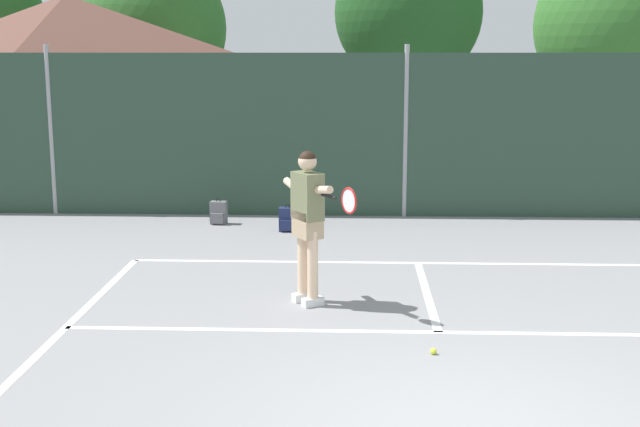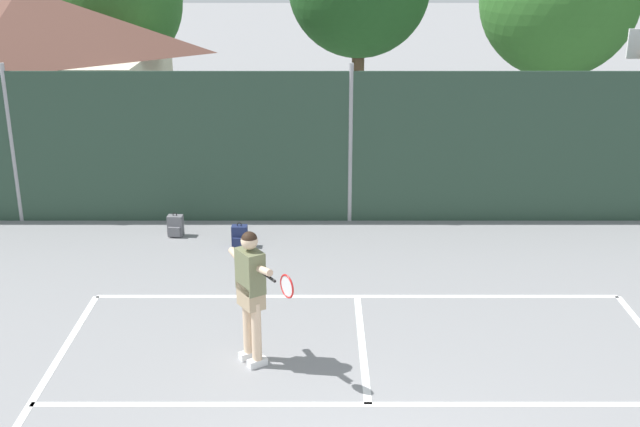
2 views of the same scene
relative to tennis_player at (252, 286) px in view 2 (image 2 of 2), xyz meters
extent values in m
cube|color=white|center=(1.47, 2.02, -1.11)|extent=(8.20, 0.10, 0.01)
cube|color=white|center=(1.47, -1.00, -1.11)|extent=(8.20, 0.10, 0.01)
cube|color=white|center=(1.47, 0.48, -1.11)|extent=(0.10, 2.97, 0.01)
cube|color=#284233|center=(1.47, 5.52, 0.37)|extent=(26.00, 0.05, 2.96)
cylinder|color=#99999E|center=(-5.03, 5.52, 0.44)|extent=(0.09, 0.09, 3.11)
cylinder|color=#99999E|center=(1.47, 5.52, 0.44)|extent=(0.09, 0.09, 3.11)
cylinder|color=#9E9EA3|center=(7.61, 7.22, 0.41)|extent=(0.12, 0.12, 3.05)
cube|color=beige|center=(-5.98, 9.58, 0.25)|extent=(5.85, 4.94, 2.72)
pyramid|color=brown|center=(-5.98, 9.58, 2.36)|extent=(6.31, 5.33, 1.51)
cylinder|color=brown|center=(-4.99, 13.60, -0.18)|extent=(0.36, 0.36, 1.87)
ellipsoid|color=#2D6628|center=(-4.99, 13.60, 2.47)|extent=(4.03, 3.63, 4.03)
cylinder|color=brown|center=(1.97, 13.60, 0.04)|extent=(0.36, 0.36, 2.30)
cylinder|color=brown|center=(7.57, 13.60, -0.23)|extent=(0.36, 0.36, 1.77)
cube|color=silver|center=(-0.07, 0.11, -1.06)|extent=(0.28, 0.24, 0.10)
cube|color=silver|center=(0.06, -0.09, -1.06)|extent=(0.28, 0.24, 0.10)
cylinder|color=beige|center=(-0.07, 0.11, -0.60)|extent=(0.13, 0.13, 0.82)
cylinder|color=beige|center=(0.06, -0.09, -0.60)|extent=(0.13, 0.13, 0.82)
cube|color=tan|center=(-0.01, 0.01, -0.13)|extent=(0.40, 0.43, 0.32)
cube|color=#6B704C|center=(-0.01, 0.01, 0.21)|extent=(0.42, 0.47, 0.56)
sphere|color=beige|center=(-0.01, 0.01, 0.62)|extent=(0.22, 0.22, 0.22)
sphere|color=black|center=(-0.01, 0.01, 0.64)|extent=(0.21, 0.21, 0.21)
cylinder|color=beige|center=(0.12, -0.14, 0.31)|extent=(0.38, 0.52, 0.17)
cylinder|color=beige|center=(-0.16, 0.24, 0.26)|extent=(0.35, 0.47, 0.22)
cylinder|color=black|center=(0.25, -0.30, 0.26)|extent=(0.19, 0.27, 0.04)
torus|color=red|center=(0.48, -0.57, 0.26)|extent=(0.19, 0.27, 0.30)
cylinder|color=silver|center=(0.48, -0.57, 0.26)|extent=(0.15, 0.22, 0.26)
cube|color=slate|center=(-1.83, 4.68, -0.91)|extent=(0.29, 0.20, 0.40)
cube|color=slate|center=(-1.84, 4.56, -0.99)|extent=(0.23, 0.08, 0.18)
torus|color=black|center=(-1.83, 4.68, -0.69)|extent=(0.09, 0.02, 0.09)
cube|color=navy|center=(-0.57, 4.13, -0.91)|extent=(0.28, 0.18, 0.40)
cube|color=navy|center=(-0.58, 4.01, -0.99)|extent=(0.22, 0.06, 0.18)
torus|color=black|center=(-0.57, 4.13, -0.69)|extent=(0.09, 0.02, 0.09)
camera|label=1|loc=(0.53, -9.81, 1.92)|focal=47.49mm
camera|label=2|loc=(0.88, -9.31, 4.30)|focal=44.67mm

